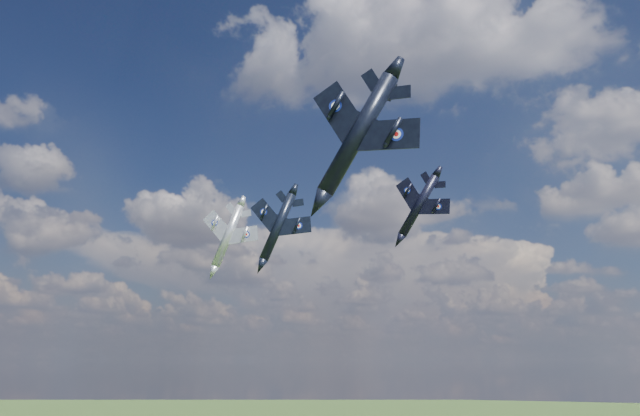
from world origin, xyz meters
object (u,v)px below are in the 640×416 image
(jet_high_navy, at_px, (419,206))
(jet_lead_navy, at_px, (278,227))
(jet_right_navy, at_px, (358,134))
(jet_left_silver, at_px, (228,236))

(jet_high_navy, bearing_deg, jet_lead_navy, -110.98)
(jet_lead_navy, height_order, jet_right_navy, jet_right_navy)
(jet_right_navy, relative_size, jet_left_silver, 1.14)
(jet_lead_navy, height_order, jet_high_navy, jet_high_navy)
(jet_high_navy, distance_m, jet_left_silver, 33.04)
(jet_right_navy, xyz_separation_m, jet_high_navy, (-3.33, 53.65, 6.44))
(jet_high_navy, bearing_deg, jet_right_navy, -78.37)
(jet_lead_navy, bearing_deg, jet_left_silver, 131.27)
(jet_lead_navy, bearing_deg, jet_high_navy, 51.43)
(jet_lead_navy, distance_m, jet_right_navy, 32.39)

